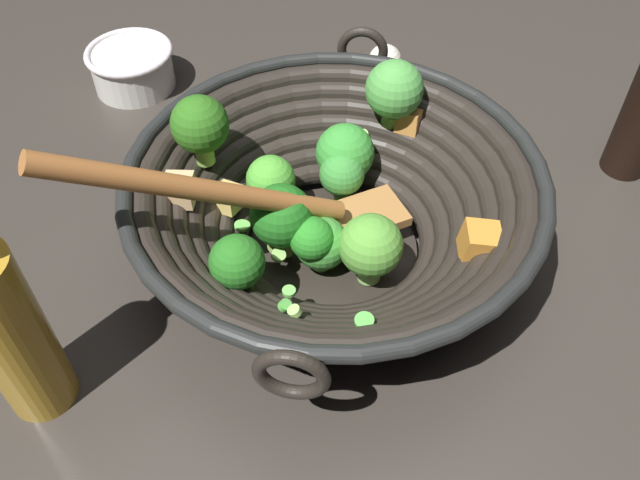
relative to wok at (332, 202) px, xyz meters
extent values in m
plane|color=#332D28|center=(0.00, 0.00, -0.07)|extent=(4.00, 4.00, 0.00)
cylinder|color=black|center=(0.00, 0.00, -0.06)|extent=(0.16, 0.16, 0.01)
torus|color=black|center=(0.00, 0.00, -0.05)|extent=(0.21, 0.21, 0.02)
torus|color=black|center=(0.00, 0.00, -0.03)|extent=(0.23, 0.23, 0.02)
torus|color=black|center=(0.00, 0.00, -0.02)|extent=(0.26, 0.26, 0.02)
torus|color=black|center=(0.00, 0.00, -0.01)|extent=(0.28, 0.28, 0.02)
torus|color=black|center=(0.00, 0.00, 0.00)|extent=(0.31, 0.31, 0.02)
torus|color=black|center=(0.00, 0.00, 0.01)|extent=(0.33, 0.33, 0.02)
torus|color=black|center=(0.00, 0.00, 0.02)|extent=(0.36, 0.36, 0.02)
torus|color=black|center=(0.00, 0.00, 0.03)|extent=(0.37, 0.37, 0.01)
torus|color=black|center=(0.15, 0.13, 0.03)|extent=(0.04, 0.05, 0.05)
torus|color=black|center=(-0.15, -0.13, 0.03)|extent=(0.04, 0.05, 0.05)
cylinder|color=#7CB159|center=(0.02, -0.07, -0.04)|extent=(0.03, 0.03, 0.02)
sphere|color=green|center=(0.02, -0.07, -0.01)|extent=(0.05, 0.05, 0.05)
cylinder|color=#54924A|center=(-0.06, -0.05, -0.04)|extent=(0.03, 0.03, 0.03)
sphere|color=green|center=(-0.06, -0.05, -0.01)|extent=(0.06, 0.06, 0.06)
cylinder|color=olive|center=(0.11, 0.01, -0.02)|extent=(0.02, 0.02, 0.02)
sphere|color=#24691D|center=(0.11, 0.01, 0.01)|extent=(0.05, 0.05, 0.05)
cylinder|color=#75B143|center=(-0.04, -0.03, -0.04)|extent=(0.02, 0.02, 0.02)
sphere|color=#3A8C37|center=(-0.04, -0.03, -0.01)|extent=(0.04, 0.04, 0.04)
cylinder|color=#85BB5A|center=(0.00, 0.05, -0.05)|extent=(0.03, 0.03, 0.02)
sphere|color=#579D37|center=(0.00, 0.05, -0.01)|extent=(0.06, 0.06, 0.06)
cylinder|color=#6A964E|center=(0.04, 0.02, -0.03)|extent=(0.02, 0.02, 0.01)
sphere|color=#278022|center=(0.04, 0.02, -0.01)|extent=(0.04, 0.04, 0.04)
cylinder|color=#5A9437|center=(0.02, 0.02, -0.05)|extent=(0.02, 0.02, 0.01)
sphere|color=#3F8F35|center=(0.02, 0.02, -0.03)|extent=(0.05, 0.05, 0.05)
cylinder|color=#7B9C44|center=(0.04, -0.02, -0.04)|extent=(0.04, 0.04, 0.03)
sphere|color=#1F681B|center=(0.04, -0.02, 0.00)|extent=(0.06, 0.06, 0.06)
cylinder|color=#88BA50|center=(0.06, -0.11, 0.02)|extent=(0.02, 0.02, 0.02)
sphere|color=#2C661A|center=(0.06, -0.11, 0.05)|extent=(0.05, 0.05, 0.05)
cylinder|color=#669936|center=(-0.12, -0.05, 0.00)|extent=(0.03, 0.03, 0.03)
sphere|color=#4D9D44|center=(-0.12, -0.05, 0.04)|extent=(0.06, 0.06, 0.06)
cube|color=tan|center=(0.11, -0.08, 0.01)|extent=(0.04, 0.04, 0.03)
cube|color=orange|center=(-0.06, 0.12, 0.01)|extent=(0.04, 0.04, 0.03)
cube|color=#C8833E|center=(-0.13, -0.04, 0.01)|extent=(0.03, 0.03, 0.03)
cube|color=tan|center=(0.10, 0.00, -0.01)|extent=(0.04, 0.05, 0.04)
cube|color=#D9BA61|center=(0.06, -0.08, -0.01)|extent=(0.03, 0.03, 0.03)
cylinder|color=#56B247|center=(0.10, 0.07, 0.00)|extent=(0.01, 0.02, 0.01)
cylinder|color=#56B247|center=(-0.04, -0.02, -0.02)|extent=(0.02, 0.02, 0.01)
cylinder|color=#99D166|center=(0.10, 0.08, 0.01)|extent=(0.02, 0.02, 0.01)
cylinder|color=#6BC651|center=(0.08, 0.05, -0.02)|extent=(0.01, 0.01, 0.00)
cylinder|color=#6BC651|center=(0.07, -0.05, -0.03)|extent=(0.02, 0.02, 0.01)
cylinder|color=#99D166|center=(0.06, 0.01, -0.03)|extent=(0.02, 0.02, 0.01)
cylinder|color=#6BC651|center=(-0.03, 0.06, -0.02)|extent=(0.01, 0.01, 0.01)
cylinder|color=#99D166|center=(-0.09, -0.06, -0.01)|extent=(0.01, 0.01, 0.01)
cylinder|color=#56B247|center=(0.07, 0.12, 0.01)|extent=(0.02, 0.02, 0.00)
cylinder|color=#56B247|center=(-0.12, -0.06, 0.01)|extent=(0.02, 0.02, 0.01)
cube|color=#9E6B38|center=(-0.03, 0.01, -0.03)|extent=(0.08, 0.07, 0.01)
cylinder|color=#A76431|center=(0.11, -0.02, 0.06)|extent=(0.24, 0.08, 0.16)
cylinder|color=#AD7F23|center=(0.28, -0.03, 0.02)|extent=(0.05, 0.05, 0.17)
cylinder|color=silver|center=(0.02, -0.36, -0.04)|extent=(0.10, 0.10, 0.05)
torus|color=silver|center=(0.02, -0.36, -0.02)|extent=(0.11, 0.11, 0.01)
cylinder|color=#99D166|center=(0.02, -0.37, -0.04)|extent=(0.02, 0.02, 0.01)
cylinder|color=#6BC651|center=(0.03, -0.38, -0.04)|extent=(0.02, 0.02, 0.00)
cylinder|color=#56B247|center=(0.03, -0.38, -0.04)|extent=(0.02, 0.02, 0.01)
cylinder|color=#6BC651|center=(0.04, -0.37, -0.04)|extent=(0.02, 0.02, 0.01)
sphere|color=silver|center=(-0.24, -0.19, -0.05)|extent=(0.04, 0.04, 0.04)
camera|label=1|loc=(0.27, 0.32, 0.42)|focal=37.26mm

